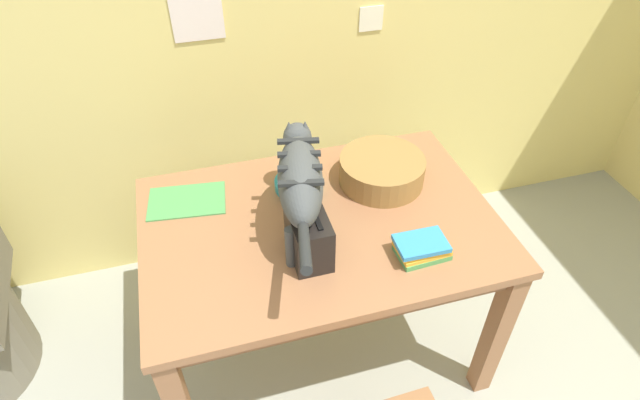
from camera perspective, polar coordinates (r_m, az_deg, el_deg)
The scene contains 9 objects.
wall_rear at distance 2.22m, azimuth -8.25°, elevation 20.43°, with size 4.96×0.11×2.50m.
dining_table at distance 1.92m, azimuth -0.00°, elevation -4.31°, with size 1.26×0.86×0.74m.
cat at distance 1.68m, azimuth -2.21°, elevation 2.38°, with size 0.23×0.72×0.32m.
saucer_bowl at distance 1.99m, azimuth -2.33°, elevation 1.79°, with size 0.19×0.19×0.04m, color teal.
coffee_mug at distance 1.96m, azimuth -2.28°, elevation 3.08°, with size 0.13×0.09×0.08m.
magazine at distance 2.00m, azimuth -14.43°, elevation -0.09°, with size 0.28×0.19×0.01m, color #49964F.
book_stack at distance 1.75m, azimuth 11.12°, elevation -5.15°, with size 0.18×0.12×0.07m.
wicker_basket at distance 2.01m, azimuth 6.81°, elevation 3.31°, with size 0.33×0.33×0.11m.
toaster at distance 1.68m, azimuth -1.26°, elevation -4.01°, with size 0.12×0.20×0.18m.
Camera 1 is at (-0.28, 0.11, 2.01)m, focal length 29.09 mm.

